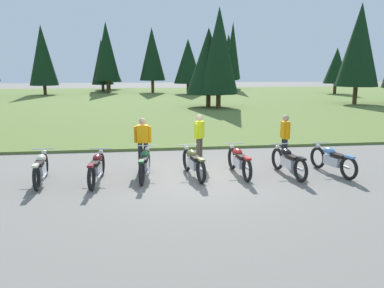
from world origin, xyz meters
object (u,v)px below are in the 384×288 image
at_px(motorcycle_cream, 41,168).
at_px(rider_checking_bike, 285,136).
at_px(motorcycle_british_green, 145,164).
at_px(motorcycle_sky_blue, 332,160).
at_px(rider_near_row_end, 199,136).
at_px(motorcycle_red, 239,161).
at_px(rider_in_hivis_vest, 143,141).
at_px(motorcycle_maroon, 97,168).
at_px(motorcycle_olive, 193,162).
at_px(motorcycle_black, 288,161).

height_order(motorcycle_cream, rider_checking_bike, rider_checking_bike).
bearing_deg(motorcycle_british_green, motorcycle_sky_blue, -2.35).
bearing_deg(rider_near_row_end, motorcycle_red, -58.03).
xyz_separation_m(motorcycle_cream, rider_in_hivis_vest, (2.87, 1.08, 0.51)).
xyz_separation_m(motorcycle_cream, rider_checking_bike, (7.61, 1.23, 0.51)).
bearing_deg(motorcycle_maroon, rider_near_row_end, 29.69).
height_order(motorcycle_cream, rider_in_hivis_vest, rider_in_hivis_vest).
bearing_deg(motorcycle_british_green, rider_checking_bike, 13.49).
distance_m(motorcycle_british_green, motorcycle_sky_blue, 5.73).
bearing_deg(rider_in_hivis_vest, motorcycle_sky_blue, -11.85).
height_order(motorcycle_maroon, motorcycle_olive, same).
height_order(motorcycle_british_green, rider_in_hivis_vest, rider_in_hivis_vest).
xyz_separation_m(motorcycle_british_green, motorcycle_sky_blue, (5.72, -0.23, 0.00)).
bearing_deg(rider_in_hivis_vest, rider_near_row_end, 16.97).
relative_size(motorcycle_maroon, motorcycle_black, 1.00).
xyz_separation_m(motorcycle_maroon, motorcycle_sky_blue, (7.08, 0.04, 0.00)).
bearing_deg(rider_in_hivis_vest, motorcycle_red, -19.14).
bearing_deg(motorcycle_sky_blue, rider_in_hivis_vest, 168.15).
distance_m(motorcycle_maroon, motorcycle_sky_blue, 7.08).
bearing_deg(motorcycle_maroon, motorcycle_cream, 173.71).
relative_size(motorcycle_british_green, rider_in_hivis_vest, 1.25).
bearing_deg(motorcycle_red, motorcycle_maroon, -176.59).
relative_size(motorcycle_olive, motorcycle_black, 1.00).
distance_m(motorcycle_cream, motorcycle_sky_blue, 8.64).
distance_m(rider_checking_bike, rider_near_row_end, 2.88).
height_order(motorcycle_olive, motorcycle_sky_blue, same).
height_order(motorcycle_cream, motorcycle_maroon, same).
bearing_deg(motorcycle_olive, rider_checking_bike, 19.48).
distance_m(motorcycle_red, rider_checking_bike, 2.24).
bearing_deg(rider_checking_bike, rider_near_row_end, 171.45).
xyz_separation_m(rider_in_hivis_vest, rider_near_row_end, (1.90, 0.58, 0.00)).
relative_size(rider_in_hivis_vest, rider_checking_bike, 1.00).
xyz_separation_m(motorcycle_black, rider_in_hivis_vest, (-4.35, 1.23, 0.51)).
bearing_deg(motorcycle_black, motorcycle_sky_blue, 0.85).
distance_m(rider_in_hivis_vest, rider_near_row_end, 1.98).
relative_size(motorcycle_olive, motorcycle_red, 0.99).
distance_m(rider_in_hivis_vest, rider_checking_bike, 4.74).
height_order(motorcycle_cream, motorcycle_british_green, same).
relative_size(motorcycle_maroon, rider_checking_bike, 1.26).
distance_m(motorcycle_cream, motorcycle_black, 7.22).
xyz_separation_m(motorcycle_black, rider_checking_bike, (0.39, 1.38, 0.51)).
bearing_deg(motorcycle_maroon, motorcycle_black, 0.19).
distance_m(motorcycle_maroon, motorcycle_black, 5.66).
height_order(motorcycle_red, rider_in_hivis_vest, rider_in_hivis_vest).
relative_size(motorcycle_cream, rider_checking_bike, 1.26).
height_order(motorcycle_sky_blue, rider_checking_bike, rider_checking_bike).
bearing_deg(rider_near_row_end, motorcycle_black, -36.45).
relative_size(motorcycle_olive, rider_in_hivis_vest, 1.25).
height_order(motorcycle_maroon, motorcycle_sky_blue, same).
height_order(motorcycle_cream, motorcycle_sky_blue, same).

